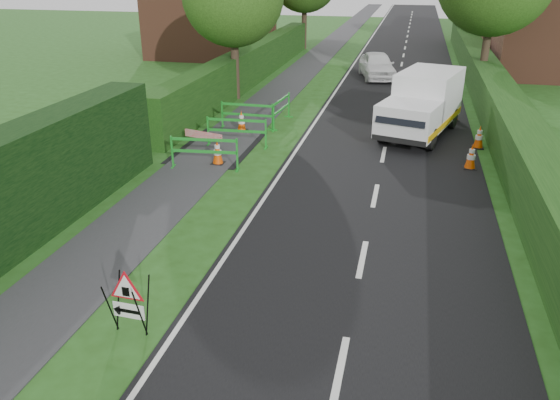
{
  "coord_description": "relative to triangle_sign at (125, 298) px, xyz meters",
  "views": [
    {
      "loc": [
        3.15,
        -5.68,
        5.78
      ],
      "look_at": [
        0.65,
        4.75,
        1.08
      ],
      "focal_mm": 35.0,
      "sensor_mm": 36.0,
      "label": 1
    }
  ],
  "objects": [
    {
      "name": "ground",
      "position": [
        1.09,
        -1.09,
        -0.71
      ],
      "size": [
        120.0,
        120.0,
        0.0
      ],
      "primitive_type": "plane",
      "color": "#224B15",
      "rests_on": "ground"
    },
    {
      "name": "road_surface",
      "position": [
        3.59,
        33.91,
        -0.71
      ],
      "size": [
        6.0,
        90.0,
        0.02
      ],
      "primitive_type": "cube",
      "color": "black",
      "rests_on": "ground"
    },
    {
      "name": "footpath",
      "position": [
        -1.91,
        33.91,
        -0.7
      ],
      "size": [
        2.0,
        90.0,
        0.02
      ],
      "primitive_type": "cube",
      "color": "#2D2D30",
      "rests_on": "ground"
    },
    {
      "name": "hedge_west_far",
      "position": [
        -3.91,
        20.91,
        -0.71
      ],
      "size": [
        1.0,
        24.0,
        1.8
      ],
      "primitive_type": "cube",
      "color": "#14380F",
      "rests_on": "ground"
    },
    {
      "name": "hedge_east",
      "position": [
        7.59,
        14.91,
        -0.71
      ],
      "size": [
        1.2,
        50.0,
        1.5
      ],
      "primitive_type": "cube",
      "color": "#14380F",
      "rests_on": "ground"
    },
    {
      "name": "house_west",
      "position": [
        -8.91,
        28.91,
        2.19
      ],
      "size": [
        7.5,
        7.4,
        7.88
      ],
      "color": "brown",
      "rests_on": "ground"
    },
    {
      "name": "house_east_b",
      "position": [
        13.09,
        40.91,
        2.19
      ],
      "size": [
        7.5,
        7.4,
        7.88
      ],
      "color": "brown",
      "rests_on": "ground"
    },
    {
      "name": "triangle_sign",
      "position": [
        0.0,
        0.0,
        0.0
      ],
      "size": [
        0.73,
        0.73,
        1.02
      ],
      "rotation": [
        0.0,
        0.0,
        -0.04
      ],
      "color": "black",
      "rests_on": "ground"
    },
    {
      "name": "works_van",
      "position": [
        4.72,
        13.12,
        0.44
      ],
      "size": [
        3.07,
        5.09,
        2.18
      ],
      "rotation": [
        0.0,
        0.0,
        -0.28
      ],
      "color": "silver",
      "rests_on": "ground"
    },
    {
      "name": "traffic_cone_0",
      "position": [
        6.22,
        9.73,
        -0.32
      ],
      "size": [
        0.38,
        0.38,
        0.79
      ],
      "color": "black",
      "rests_on": "ground"
    },
    {
      "name": "traffic_cone_1",
      "position": [
        6.64,
        11.88,
        -0.32
      ],
      "size": [
        0.38,
        0.38,
        0.79
      ],
      "color": "black",
      "rests_on": "ground"
    },
    {
      "name": "traffic_cone_2",
      "position": [
        6.03,
        15.35,
        -0.32
      ],
      "size": [
        0.38,
        0.38,
        0.79
      ],
      "color": "black",
      "rests_on": "ground"
    },
    {
      "name": "traffic_cone_3",
      "position": [
        -1.37,
        8.34,
        -0.32
      ],
      "size": [
        0.38,
        0.38,
        0.79
      ],
      "color": "black",
      "rests_on": "ground"
    },
    {
      "name": "traffic_cone_4",
      "position": [
        -1.69,
        11.89,
        -0.32
      ],
      "size": [
        0.38,
        0.38,
        0.79
      ],
      "color": "black",
      "rests_on": "ground"
    },
    {
      "name": "ped_barrier_0",
      "position": [
        -1.6,
        7.84,
        -0.08
      ],
      "size": [
        2.09,
        0.57,
        1.0
      ],
      "rotation": [
        0.0,
        0.0,
        0.11
      ],
      "color": "#198922",
      "rests_on": "ground"
    },
    {
      "name": "ped_barrier_1",
      "position": [
        -1.32,
        10.15,
        -0.08
      ],
      "size": [
        2.08,
        0.48,
        1.0
      ],
      "rotation": [
        0.0,
        0.0,
        0.06
      ],
      "color": "#198922",
      "rests_on": "ground"
    },
    {
      "name": "ped_barrier_2",
      "position": [
        -1.56,
        12.26,
        -0.08
      ],
      "size": [
        2.06,
        0.37,
        1.0
      ],
      "rotation": [
        0.0,
        0.0,
        -0.01
      ],
      "color": "#198922",
      "rests_on": "ground"
    },
    {
      "name": "ped_barrier_3",
      "position": [
        -0.53,
        13.3,
        -0.08
      ],
      "size": [
        0.53,
        2.08,
        1.0
      ],
      "rotation": [
        0.0,
        0.0,
        1.48
      ],
      "color": "#198922",
      "rests_on": "ground"
    },
    {
      "name": "redwhite_plank",
      "position": [
        -2.35,
        9.71,
        -0.71
      ],
      "size": [
        1.46,
        0.43,
        0.25
      ],
      "primitive_type": "cube",
      "rotation": [
        0.0,
        0.0,
        -0.26
      ],
      "color": "red",
      "rests_on": "ground"
    },
    {
      "name": "hatchback_car",
      "position": [
        2.39,
        23.31,
        -0.03
      ],
      "size": [
        2.49,
        4.26,
        1.36
      ],
      "primitive_type": "imported",
      "rotation": [
        0.0,
        0.0,
        0.23
      ],
      "color": "white",
      "rests_on": "ground"
    }
  ]
}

